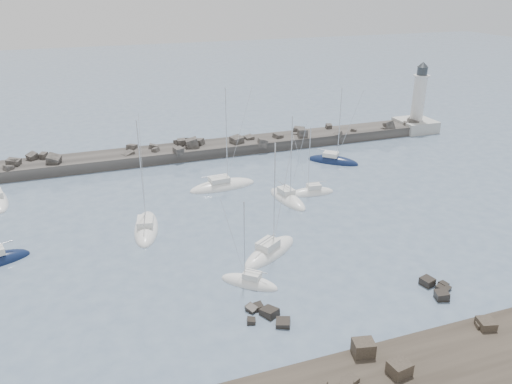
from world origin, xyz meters
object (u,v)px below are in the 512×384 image
sailboat_7 (270,252)px  sailboat_8 (333,161)px  sailboat_3 (146,229)px  sailboat_5 (249,283)px  lighthouse (416,116)px  sailboat_9 (311,193)px  sailboat_4 (222,187)px  sailboat_6 (287,199)px

sailboat_7 → sailboat_8: (21.14, 25.03, -0.01)m
sailboat_3 → sailboat_5: sailboat_3 is taller
sailboat_7 → lighthouse: bearing=38.4°
lighthouse → sailboat_8: bearing=-155.3°
lighthouse → sailboat_9: bearing=-146.6°
lighthouse → sailboat_3: bearing=-156.2°
sailboat_4 → sailboat_8: (20.87, 4.37, 0.01)m
sailboat_4 → sailboat_9: size_ratio=1.47×
sailboat_9 → sailboat_5: bearing=-130.2°
sailboat_8 → sailboat_9: size_ratio=1.27×
sailboat_3 → sailboat_6: 20.33m
sailboat_9 → sailboat_7: bearing=-130.4°
sailboat_8 → sailboat_7: bearing=-130.2°
sailboat_4 → sailboat_5: 26.07m
sailboat_5 → sailboat_8: (25.33, 30.06, 0.01)m
sailboat_4 → sailboat_8: size_ratio=1.16×
lighthouse → sailboat_9: 40.95m
sailboat_4 → sailboat_6: bearing=-45.8°
sailboat_3 → sailboat_8: (33.66, 14.40, -0.00)m
lighthouse → sailboat_6: bearing=-148.6°
lighthouse → sailboat_7: lighthouse is taller
sailboat_3 → sailboat_5: (8.33, -15.66, -0.01)m
sailboat_6 → sailboat_9: (4.19, 0.91, -0.01)m
sailboat_8 → sailboat_3: bearing=-156.8°
sailboat_3 → sailboat_9: bearing=7.8°
sailboat_7 → sailboat_3: bearing=139.7°
lighthouse → sailboat_5: size_ratio=1.44×
sailboat_5 → sailboat_7: size_ratio=0.71×
sailboat_6 → sailboat_7: 15.13m
sailboat_5 → sailboat_4: bearing=80.2°
lighthouse → sailboat_5: lighthouse is taller
lighthouse → sailboat_6: (-38.29, -23.40, -2.95)m
lighthouse → sailboat_9: lighthouse is taller
sailboat_7 → sailboat_8: sailboat_7 is taller
sailboat_4 → sailboat_6: size_ratio=1.20×
sailboat_8 → sailboat_6: bearing=-138.3°
sailboat_6 → sailboat_4: bearing=134.2°
sailboat_8 → lighthouse: bearing=24.7°
sailboat_5 → sailboat_7: 6.55m
lighthouse → sailboat_4: 48.43m
sailboat_6 → sailboat_8: size_ratio=0.97×
lighthouse → sailboat_9: size_ratio=1.33×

